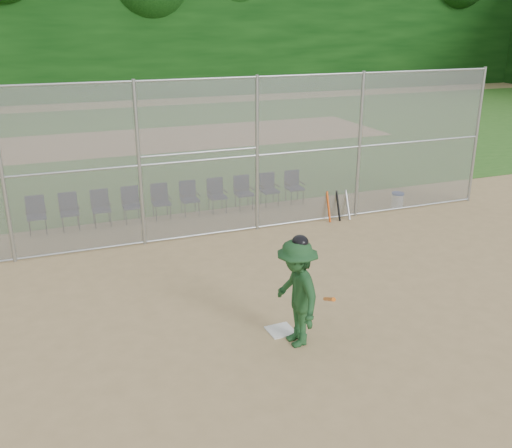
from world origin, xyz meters
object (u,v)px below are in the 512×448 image
object	(u,v)px
water_cooler	(397,200)
home_plate	(281,330)
batter_at_plate	(297,293)
chair_0	(37,216)

from	to	relation	value
water_cooler	home_plate	bearing A→B (deg)	-138.86
home_plate	batter_at_plate	xyz separation A→B (m)	(0.08, -0.45, 0.95)
home_plate	chair_0	xyz separation A→B (m)	(-3.90, 6.87, 0.47)
home_plate	water_cooler	world-z (taller)	water_cooler
water_cooler	chair_0	bearing A→B (deg)	171.23
home_plate	chair_0	size ratio (longest dim) A/B	0.48
water_cooler	batter_at_plate	bearing A→B (deg)	-136.18
batter_at_plate	chair_0	world-z (taller)	batter_at_plate
home_plate	water_cooler	distance (m)	8.11
batter_at_plate	chair_0	distance (m)	8.35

